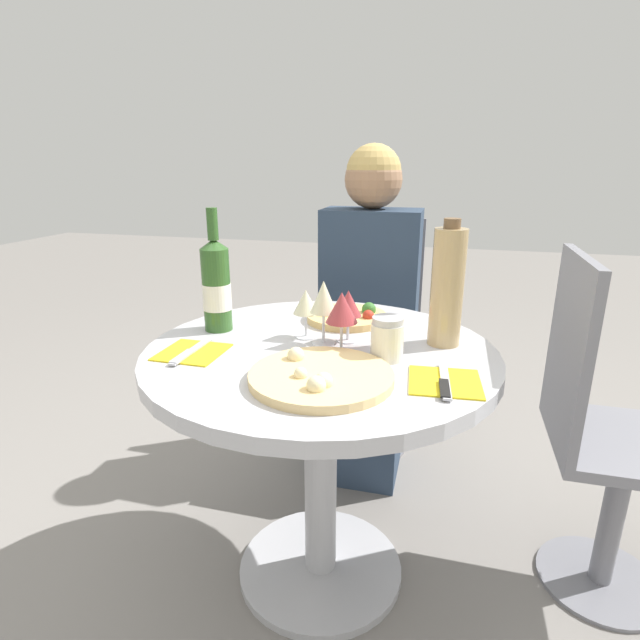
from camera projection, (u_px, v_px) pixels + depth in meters
name	position (u px, v px, depth m)	size (l,w,h in m)	color
ground_plane	(320.00, 570.00, 1.47)	(12.00, 12.00, 0.00)	gray
dining_table	(321.00, 403.00, 1.31)	(0.89, 0.89, 0.70)	#B2B2B7
chair_behind_diner	(371.00, 338.00, 2.05)	(0.37, 0.37, 0.94)	slate
seated_diner	(366.00, 324.00, 1.89)	(0.36, 0.42, 1.21)	#28384C
chair_empty_side	(601.00, 438.00, 1.31)	(0.37, 0.37, 0.94)	slate
pizza_large	(320.00, 376.00, 1.06)	(0.31, 0.31, 0.05)	#E5C17F
pizza_small_far	(347.00, 316.00, 1.47)	(0.24, 0.24, 0.05)	#DBB26B
wine_bottle	(216.00, 286.00, 1.36)	(0.08, 0.08, 0.33)	#2D5623
tall_carafe	(447.00, 287.00, 1.24)	(0.08, 0.08, 0.32)	tan
sugar_shaker	(387.00, 339.00, 1.17)	(0.08, 0.08, 0.10)	silver
wine_glass_center	(323.00, 298.00, 1.25)	(0.07, 0.07, 0.17)	silver
wine_glass_back_left	(306.00, 303.00, 1.31)	(0.07, 0.07, 0.13)	silver
wine_glass_back_right	(348.00, 305.00, 1.28)	(0.07, 0.07, 0.14)	silver
wine_glass_front_right	(342.00, 308.00, 1.20)	(0.08, 0.08, 0.15)	silver
place_setting_left	(192.00, 352.00, 1.22)	(0.15, 0.19, 0.01)	yellow
place_setting_right	(445.00, 382.00, 1.05)	(0.16, 0.19, 0.01)	yellow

